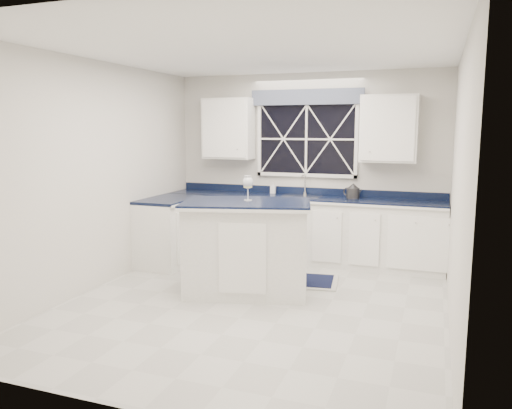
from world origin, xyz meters
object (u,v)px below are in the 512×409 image
at_px(island, 247,247).
at_px(soap_bottle, 273,188).
at_px(dishwasher, 231,228).
at_px(faucet, 305,184).
at_px(wine_glass, 248,183).
at_px(kettle, 353,191).

xyz_separation_m(island, soap_bottle, (-0.27, 1.79, 0.48)).
distance_m(dishwasher, soap_bottle, 0.89).
bearing_deg(dishwasher, faucet, 10.02).
xyz_separation_m(island, wine_glass, (-0.01, 0.06, 0.74)).
bearing_deg(dishwasher, soap_bottle, 17.56).
bearing_deg(soap_bottle, kettle, -6.79).
height_order(dishwasher, island, island).
height_order(faucet, island, faucet).
distance_m(island, kettle, 1.97).
xyz_separation_m(faucet, wine_glass, (-0.23, -1.73, 0.18)).
distance_m(kettle, soap_bottle, 1.22).
height_order(dishwasher, soap_bottle, soap_bottle).
relative_size(kettle, soap_bottle, 1.69).
height_order(wine_glass, soap_bottle, wine_glass).
relative_size(dishwasher, faucet, 2.72).
relative_size(island, soap_bottle, 9.70).
xyz_separation_m(dishwasher, faucet, (1.10, 0.19, 0.69)).
bearing_deg(dishwasher, kettle, 1.55).
bearing_deg(island, soap_bottle, 83.79).
xyz_separation_m(dishwasher, kettle, (1.83, 0.05, 0.63)).
height_order(dishwasher, wine_glass, wine_glass).
relative_size(faucet, soap_bottle, 1.81).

